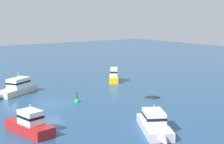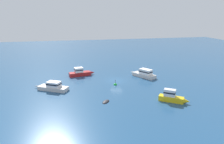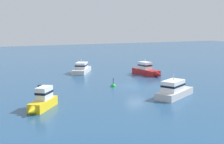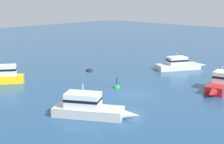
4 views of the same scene
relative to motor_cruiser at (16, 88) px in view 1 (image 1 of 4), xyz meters
name	(u,v)px [view 1 (image 1 of 4)]	position (x,y,z in m)	size (l,w,h in m)	color
ground_plane	(51,104)	(7.41, 1.49, -0.83)	(160.00, 160.00, 0.00)	navy
motor_cruiser	(16,88)	(0.00, 0.00, 0.00)	(5.13, 7.20, 2.89)	silver
powerboat	(28,124)	(15.29, -4.49, -0.04)	(6.75, 2.84, 2.65)	#B21E1E
rib	(152,98)	(12.13, 13.28, -0.83)	(2.00, 2.23, 0.47)	black
cabin_cruiser	(114,76)	(0.55, 15.60, 0.05)	(4.99, 4.08, 2.25)	yellow
cabin_cruiser_1	(155,124)	(21.67, 4.88, -0.12)	(7.39, 5.07, 2.41)	silver
channel_buoy	(77,102)	(8.35, 4.47, -0.82)	(0.75, 0.75, 1.56)	green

